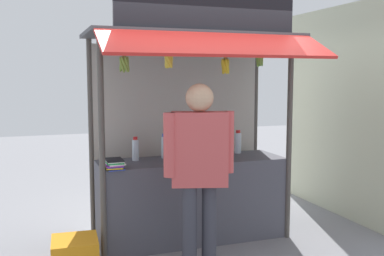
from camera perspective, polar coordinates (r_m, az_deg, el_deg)
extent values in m
plane|color=gray|center=(5.27, 0.00, -13.71)|extent=(20.00, 20.00, 0.00)
cube|color=#4C4C56|center=(5.13, 0.00, -8.95)|extent=(2.07, 0.65, 0.91)
cylinder|color=#4C4742|center=(4.44, -11.27, -2.76)|extent=(0.06, 0.06, 2.24)
cylinder|color=#4C4742|center=(5.15, 12.15, -1.50)|extent=(0.06, 0.06, 2.24)
cylinder|color=#4C4742|center=(5.24, -12.58, -1.38)|extent=(0.06, 0.06, 2.24)
cylinder|color=#4C4742|center=(5.86, 7.95, -0.46)|extent=(0.06, 0.06, 2.24)
cube|color=#B7B2A8|center=(5.46, -1.74, -1.17)|extent=(2.03, 0.04, 2.19)
cube|color=#3F3F44|center=(4.95, 0.06, 11.53)|extent=(2.27, 1.02, 0.04)
cube|color=red|center=(4.24, 3.57, 10.51)|extent=(2.23, 0.51, 0.26)
cube|color=black|center=(4.55, 2.07, 14.45)|extent=(1.86, 0.04, 0.35)
cylinder|color=#59544C|center=(4.56, 1.82, 10.69)|extent=(1.97, 0.02, 0.02)
cylinder|color=silver|center=(5.44, 5.82, -1.90)|extent=(0.08, 0.08, 0.25)
cylinder|color=red|center=(5.42, 5.84, -0.44)|extent=(0.05, 0.05, 0.03)
cylinder|color=silver|center=(4.98, -7.14, -2.78)|extent=(0.07, 0.07, 0.23)
cylinder|color=red|center=(4.96, -7.17, -1.29)|extent=(0.05, 0.05, 0.03)
cylinder|color=silver|center=(5.10, -3.49, -2.44)|extent=(0.08, 0.08, 0.25)
cylinder|color=blue|center=(5.08, -3.50, -0.89)|extent=(0.05, 0.05, 0.03)
cube|color=blue|center=(4.59, -9.73, -5.04)|extent=(0.18, 0.25, 0.01)
cube|color=black|center=(4.58, -9.91, -4.94)|extent=(0.17, 0.25, 0.01)
cube|color=yellow|center=(4.57, -9.80, -4.84)|extent=(0.19, 0.25, 0.01)
cube|color=blue|center=(4.58, -9.81, -4.69)|extent=(0.16, 0.24, 0.01)
cube|color=purple|center=(4.57, -9.88, -4.58)|extent=(0.17, 0.24, 0.01)
cube|color=white|center=(4.57, -9.71, -4.41)|extent=(0.18, 0.25, 0.01)
cube|color=green|center=(4.56, -9.78, -4.26)|extent=(0.17, 0.25, 0.01)
cube|color=white|center=(4.57, -9.78, -4.11)|extent=(0.17, 0.24, 0.01)
cube|color=black|center=(4.57, -9.78, -3.97)|extent=(0.17, 0.24, 0.01)
cube|color=green|center=(4.97, 0.53, -4.05)|extent=(0.19, 0.30, 0.01)
cube|color=white|center=(4.97, 0.64, -3.95)|extent=(0.20, 0.31, 0.01)
cube|color=white|center=(4.96, 0.55, -3.85)|extent=(0.18, 0.29, 0.01)
cube|color=green|center=(4.96, 0.65, -3.70)|extent=(0.19, 0.30, 0.01)
cube|color=blue|center=(4.95, 0.53, -3.59)|extent=(0.18, 0.29, 0.01)
cylinder|color=#332D23|center=(4.43, -3.00, 10.17)|extent=(0.01, 0.01, 0.07)
cylinder|color=olive|center=(4.43, -3.00, 9.47)|extent=(0.04, 0.04, 0.04)
ellipsoid|color=yellow|center=(4.43, -2.66, 8.47)|extent=(0.04, 0.09, 0.15)
ellipsoid|color=yellow|center=(4.44, -2.91, 8.42)|extent=(0.06, 0.06, 0.15)
ellipsoid|color=yellow|center=(4.44, -3.05, 8.42)|extent=(0.07, 0.04, 0.15)
ellipsoid|color=yellow|center=(4.43, -3.24, 8.43)|extent=(0.06, 0.07, 0.15)
ellipsoid|color=yellow|center=(4.42, -3.23, 8.44)|extent=(0.04, 0.07, 0.15)
ellipsoid|color=yellow|center=(4.40, -3.17, 8.47)|extent=(0.07, 0.07, 0.15)
ellipsoid|color=yellow|center=(4.40, -2.90, 8.49)|extent=(0.09, 0.04, 0.15)
ellipsoid|color=yellow|center=(4.41, -2.74, 8.46)|extent=(0.07, 0.06, 0.15)
cylinder|color=#332D23|center=(4.64, 4.24, 9.75)|extent=(0.01, 0.01, 0.11)
cylinder|color=olive|center=(4.63, 4.24, 8.82)|extent=(0.04, 0.04, 0.04)
ellipsoid|color=gold|center=(4.64, 4.47, 7.75)|extent=(0.04, 0.08, 0.16)
ellipsoid|color=gold|center=(4.66, 4.24, 7.76)|extent=(0.08, 0.06, 0.17)
ellipsoid|color=gold|center=(4.64, 4.05, 7.74)|extent=(0.06, 0.06, 0.17)
ellipsoid|color=gold|center=(4.62, 3.96, 7.77)|extent=(0.04, 0.08, 0.16)
ellipsoid|color=gold|center=(4.61, 4.16, 7.76)|extent=(0.07, 0.06, 0.17)
ellipsoid|color=gold|center=(4.62, 4.46, 7.76)|extent=(0.08, 0.06, 0.17)
cylinder|color=#332D23|center=(4.81, 8.54, 9.87)|extent=(0.01, 0.01, 0.06)
cylinder|color=olive|center=(4.80, 8.53, 9.27)|extent=(0.04, 0.04, 0.04)
ellipsoid|color=#6CA441|center=(4.82, 8.75, 8.43)|extent=(0.04, 0.08, 0.13)
ellipsoid|color=#6CA441|center=(4.81, 8.57, 8.40)|extent=(0.05, 0.05, 0.13)
ellipsoid|color=#6CA441|center=(4.82, 8.43, 8.40)|extent=(0.06, 0.03, 0.13)
ellipsoid|color=#6CA441|center=(4.81, 8.30, 8.42)|extent=(0.05, 0.05, 0.13)
ellipsoid|color=#6CA441|center=(4.79, 8.24, 8.45)|extent=(0.04, 0.08, 0.13)
ellipsoid|color=#6CA441|center=(4.78, 8.43, 8.44)|extent=(0.06, 0.06, 0.13)
ellipsoid|color=#6CA441|center=(4.78, 8.67, 8.44)|extent=(0.07, 0.03, 0.13)
ellipsoid|color=#6CA441|center=(4.80, 8.79, 8.43)|extent=(0.06, 0.06, 0.13)
cylinder|color=#332D23|center=(4.33, -8.57, 9.98)|extent=(0.01, 0.01, 0.10)
cylinder|color=olive|center=(4.32, -8.55, 9.04)|extent=(0.04, 0.04, 0.04)
ellipsoid|color=olive|center=(4.32, -8.16, 7.94)|extent=(0.03, 0.08, 0.16)
ellipsoid|color=olive|center=(4.34, -8.40, 7.89)|extent=(0.06, 0.06, 0.16)
ellipsoid|color=olive|center=(4.35, -8.74, 7.93)|extent=(0.09, 0.05, 0.16)
ellipsoid|color=olive|center=(4.33, -8.91, 7.94)|extent=(0.06, 0.08, 0.16)
ellipsoid|color=olive|center=(4.30, -8.84, 7.94)|extent=(0.05, 0.08, 0.16)
ellipsoid|color=olive|center=(4.29, -8.50, 7.95)|extent=(0.09, 0.04, 0.16)
ellipsoid|color=olive|center=(4.30, -8.20, 7.96)|extent=(0.07, 0.07, 0.16)
cylinder|color=#383842|center=(4.21, -0.33, -12.92)|extent=(0.14, 0.14, 0.84)
cylinder|color=#383842|center=(4.28, 2.17, -12.62)|extent=(0.14, 0.14, 0.84)
cube|color=#CC4C4C|center=(4.06, 0.95, -2.66)|extent=(0.54, 0.35, 0.67)
cylinder|color=#CC4C4C|center=(3.96, -2.85, -2.16)|extent=(0.11, 0.11, 0.57)
cylinder|color=#CC4C4C|center=(4.16, 4.57, -1.76)|extent=(0.11, 0.11, 0.57)
sphere|color=tan|center=(4.01, 0.96, 3.84)|extent=(0.25, 0.25, 0.25)
cube|color=orange|center=(4.58, -14.54, -15.14)|extent=(0.45, 0.45, 0.30)
cube|color=beige|center=(6.31, 18.36, 2.04)|extent=(0.20, 2.40, 2.73)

